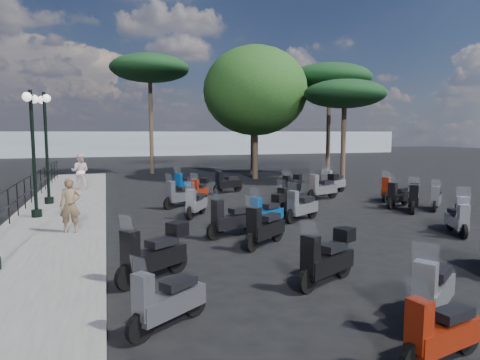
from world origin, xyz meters
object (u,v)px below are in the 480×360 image
object	(u,v)px
lamp_post_2	(46,141)
scooter_16	(292,186)
scooter_14	(301,207)
scooter_29	(324,185)
broadleaf_tree	(255,91)
pine_1	(330,79)
scooter_28	(389,190)
lamp_post_1	(33,145)
scooter_9	(291,203)
scooter_20	(461,215)
scooter_7	(327,259)
woman	(70,205)
pine_0	(253,84)
scooter_8	(264,228)
scooter_10	(196,204)
scooter_22	(323,187)
scooter_2	(154,254)
scooter_5	(200,190)
scooter_4	(180,195)
pine_3	(345,94)
scooter_15	(267,212)
scooter_6	(432,292)
scooter_11	(185,185)
scooter_25	(457,220)
scooter_21	(398,196)
pedestrian_far	(80,171)
scooter_23	(334,183)
scooter_17	(227,183)
pine_2	(150,69)
scooter_26	(436,199)
scooter_3	(232,220)
scooter_27	(414,198)
scooter_1	(167,302)

from	to	relation	value
lamp_post_2	scooter_16	size ratio (longest dim) A/B	3.18
scooter_14	scooter_29	bearing A→B (deg)	-64.89
broadleaf_tree	pine_1	world-z (taller)	broadleaf_tree
scooter_28	pine_1	size ratio (longest dim) A/B	0.19
lamp_post_1	scooter_28	size ratio (longest dim) A/B	2.93
lamp_post_2	scooter_9	size ratio (longest dim) A/B	2.87
scooter_20	scooter_7	bearing A→B (deg)	67.18
scooter_16	scooter_29	world-z (taller)	scooter_16
woman	pine_0	xyz separation A→B (m)	(11.02, 16.40, 5.36)
scooter_8	scooter_10	distance (m)	4.45
scooter_22	pine_0	distance (m)	13.76
scooter_2	pine_1	bearing A→B (deg)	-72.59
lamp_post_1	scooter_5	size ratio (longest dim) A/B	2.99
woman	scooter_5	size ratio (longest dim) A/B	1.11
scooter_4	scooter_28	world-z (taller)	scooter_4
pine_3	scooter_15	bearing A→B (deg)	-131.17
scooter_6	scooter_28	world-z (taller)	scooter_6
scooter_11	scooter_25	distance (m)	11.88
scooter_21	broadleaf_tree	bearing A→B (deg)	-17.26
pine_1	pedestrian_far	bearing A→B (deg)	-167.56
scooter_4	scooter_6	world-z (taller)	scooter_6
scooter_8	pine_0	world-z (taller)	pine_0
scooter_23	scooter_17	bearing A→B (deg)	41.99
pine_1	pine_2	distance (m)	12.22
lamp_post_2	scooter_16	world-z (taller)	lamp_post_2
lamp_post_1	pine_2	size ratio (longest dim) A/B	0.50
pedestrian_far	pine_3	world-z (taller)	pine_3
scooter_5	lamp_post_2	bearing A→B (deg)	30.75
scooter_10	scooter_14	xyz separation A→B (m)	(3.18, -1.75, 0.02)
scooter_29	scooter_7	bearing A→B (deg)	87.29
scooter_20	scooter_26	bearing A→B (deg)	-79.15
scooter_15	scooter_3	bearing A→B (deg)	87.76
scooter_26	pine_2	distance (m)	20.76
scooter_26	scooter_8	bearing A→B (deg)	66.40
woman	scooter_6	size ratio (longest dim) A/B	1.03
scooter_10	pine_1	bearing A→B (deg)	-102.54
lamp_post_1	scooter_25	world-z (taller)	lamp_post_1
pine_0	lamp_post_1	bearing A→B (deg)	-131.78
scooter_9	scooter_28	size ratio (longest dim) A/B	1.07
scooter_10	scooter_8	bearing A→B (deg)	134.10
woman	scooter_25	xyz separation A→B (m)	(10.53, -2.96, -0.49)
scooter_9	scooter_27	world-z (taller)	scooter_27
scooter_7	broadleaf_tree	world-z (taller)	broadleaf_tree
scooter_20	scooter_27	size ratio (longest dim) A/B	1.00
scooter_6	scooter_15	bearing A→B (deg)	-34.51
scooter_3	scooter_28	distance (m)	9.09
scooter_6	scooter_15	xyz separation A→B (m)	(-0.09, 6.87, 0.01)
pine_2	pine_0	bearing A→B (deg)	-12.60
scooter_1	pine_1	size ratio (longest dim) A/B	0.18
scooter_29	pine_2	bearing A→B (deg)	-35.63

